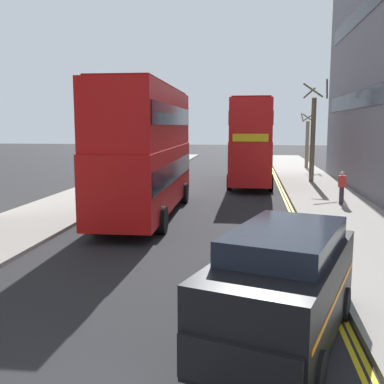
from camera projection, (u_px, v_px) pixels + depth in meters
The scene contains 10 objects.
sidewalk_right at pixel (346, 218), 19.24m from camera, with size 4.00×80.00×0.14m, color gray.
sidewalk_left at pixel (57, 210), 20.91m from camera, with size 4.00×80.00×0.14m, color gray.
kerb_line_outer at pixel (301, 228), 17.55m from camera, with size 0.10×56.00×0.01m, color yellow.
kerb_line_inner at pixel (297, 228), 17.57m from camera, with size 0.10×56.00×0.01m, color yellow.
double_decker_bus_away at pixel (147, 147), 19.65m from camera, with size 2.97×10.86×5.64m.
double_decker_bus_oncoming at pixel (251, 139), 30.47m from camera, with size 2.86×10.83×5.64m.
taxi_minivan at pixel (281, 287), 8.18m from camera, with size 3.29×5.16×2.12m.
pedestrian_far at pixel (342, 187), 22.00m from camera, with size 0.34×0.22×1.62m.
street_tree_near at pixel (313, 135), 30.68m from camera, with size 1.83×1.71×6.83m.
street_tree_mid at pixel (307, 141), 40.92m from camera, with size 1.22×1.22×4.97m.
Camera 1 is at (2.41, -3.57, 3.98)m, focal length 42.21 mm.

